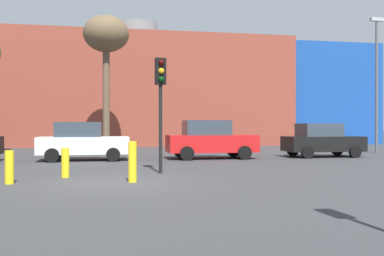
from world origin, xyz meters
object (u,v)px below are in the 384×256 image
Objects in this scene: bollard_yellow_0 at (65,163)px; parked_car_3 at (210,140)px; parked_car_4 at (322,140)px; traffic_light_island at (161,89)px; street_lamp at (377,77)px; bare_tree_1 at (106,38)px; bollard_yellow_2 at (9,167)px; parked_car_2 at (83,141)px; bollard_yellow_1 at (132,162)px.

parked_car_3 is at bearing 47.37° from bollard_yellow_0.
parked_car_4 is 11.17m from traffic_light_island.
traffic_light_island reaches higher than bollard_yellow_0.
parked_car_3 is at bearing -167.15° from street_lamp.
bare_tree_1 reaches higher than parked_car_4.
bollard_yellow_2 is at bearing -133.49° from parked_car_3.
bollard_yellow_2 is (-1.52, -8.03, -0.42)m from parked_car_2.
parked_car_2 is at bearing -98.14° from bare_tree_1.
parked_car_4 is (12.04, -0.00, -0.03)m from parked_car_2.
bollard_yellow_0 is at bearing -150.93° from parked_car_4.
bare_tree_1 reaches higher than parked_car_3.
parked_car_4 is at bearing -33.39° from bare_tree_1.
parked_car_3 is 1.11× the size of traffic_light_island.
parked_car_4 is 14.62m from bare_tree_1.
street_lamp reaches higher than parked_car_4.
parked_car_3 reaches higher than bollard_yellow_1.
street_lamp is (13.86, 8.59, 1.65)m from traffic_light_island.
street_lamp is (18.32, 10.47, 4.07)m from bollard_yellow_2.
bare_tree_1 is at bearing 163.02° from street_lamp.
bollard_yellow_2 is (-4.46, -1.88, -2.42)m from traffic_light_island.
bollard_yellow_0 is at bearing -151.46° from street_lamp.
bare_tree_1 is 16.69m from street_lamp.
bollard_yellow_0 is 0.12× the size of street_lamp.
parked_car_4 is at bearing 0.00° from parked_car_3.
parked_car_3 is 0.54× the size of street_lamp.
street_lamp is at bearing 12.85° from parked_car_3.
parked_car_2 is 6.10m from parked_car_3.
parked_car_3 is 5.95m from parked_car_4.
parked_car_2 is at bearing 79.29° from bollard_yellow_2.
bare_tree_1 is at bearing -176.30° from traffic_light_island.
bollard_yellow_2 is (-13.56, -8.03, -0.40)m from parked_car_4.
parked_car_2 is at bearing 180.00° from parked_car_3.
bollard_yellow_2 is at bearing -99.50° from bare_tree_1.
bollard_yellow_1 is (1.87, -8.29, -0.30)m from parked_car_2.
parked_car_2 is 4.42× the size of bollard_yellow_2.
parked_car_3 is 3.71× the size of bollard_yellow_1.
traffic_light_island is 0.46× the size of bare_tree_1.
parked_car_2 is 7.10m from traffic_light_island.
parked_car_3 is (6.10, -0.00, 0.05)m from parked_car_2.
traffic_light_island is (2.94, -6.15, 1.99)m from parked_car_2.
traffic_light_island is at bearing -64.48° from parked_car_2.
parked_car_3 is at bearing -55.10° from bare_tree_1.
bollard_yellow_1 is (0.84, -15.54, -6.60)m from bare_tree_1.
bare_tree_1 is 15.59m from bollard_yellow_0.
traffic_light_island reaches higher than bollard_yellow_2.
bare_tree_1 reaches higher than bollard_yellow_1.
street_lamp is (16.93, 9.21, 4.07)m from bollard_yellow_0.
parked_car_2 is 4.43× the size of bollard_yellow_0.
bare_tree_1 is at bearing 85.23° from bollard_yellow_0.
bare_tree_1 is at bearing 80.50° from bollard_yellow_2.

